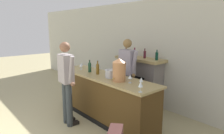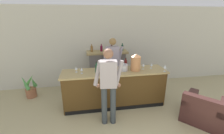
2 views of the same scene
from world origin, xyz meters
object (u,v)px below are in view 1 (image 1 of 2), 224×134
at_px(potted_plant_corner, 78,79).
at_px(wine_glass_by_dispenser, 141,80).
at_px(fireplace_stone, 140,81).
at_px(wine_bottle_riesling_slim, 122,71).
at_px(wine_bottle_merlot_tall, 98,68).
at_px(copper_dispenser, 119,70).
at_px(ice_bucket_steel, 111,74).
at_px(person_customer, 67,80).
at_px(person_bartender, 127,72).
at_px(wine_bottle_rose_blush, 90,67).
at_px(wine_glass_front_right, 141,85).
at_px(wine_glass_back_row, 81,65).
at_px(wine_glass_front_left, 130,77).
at_px(wine_glass_mid_counter, 82,64).

xyz_separation_m(potted_plant_corner, wine_glass_by_dispenser, (3.54, -0.80, 0.83)).
height_order(fireplace_stone, potted_plant_corner, fireplace_stone).
xyz_separation_m(fireplace_stone, wine_bottle_riesling_slim, (0.39, -1.04, 0.49)).
bearing_deg(wine_bottle_merlot_tall, copper_dispenser, -2.26).
relative_size(ice_bucket_steel, wine_bottle_riesling_slim, 0.85).
bearing_deg(person_customer, ice_bucket_steel, 55.48).
xyz_separation_m(person_bartender, wine_bottle_merlot_tall, (-0.25, -0.69, 0.15)).
bearing_deg(wine_bottle_rose_blush, wine_bottle_merlot_tall, 2.33).
bearing_deg(wine_glass_by_dispenser, wine_bottle_riesling_slim, 165.55).
distance_m(fireplace_stone, wine_glass_by_dispenser, 1.70).
relative_size(potted_plant_corner, wine_glass_front_right, 4.04).
distance_m(potted_plant_corner, wine_glass_back_row, 2.03).
xyz_separation_m(fireplace_stone, person_customer, (-0.25, -2.02, 0.33)).
height_order(wine_glass_front_left, wine_glass_back_row, wine_glass_front_left).
height_order(copper_dispenser, wine_bottle_rose_blush, copper_dispenser).
bearing_deg(potted_plant_corner, wine_bottle_merlot_tall, -20.49).
bearing_deg(potted_plant_corner, ice_bucket_steel, -17.16).
bearing_deg(potted_plant_corner, fireplace_stone, 9.67).
relative_size(ice_bucket_steel, wine_bottle_merlot_tall, 0.77).
xyz_separation_m(person_customer, copper_dispenser, (0.84, 0.71, 0.26)).
xyz_separation_m(wine_bottle_rose_blush, wine_glass_by_dispenser, (1.54, 0.07, -0.02)).
distance_m(wine_bottle_merlot_tall, wine_glass_mid_counter, 0.83).
bearing_deg(wine_glass_back_row, wine_bottle_riesling_slim, 12.06).
xyz_separation_m(wine_glass_front_right, wine_glass_back_row, (-2.16, 0.22, -0.02)).
bearing_deg(wine_glass_back_row, copper_dispenser, -0.41).
bearing_deg(wine_glass_mid_counter, wine_bottle_riesling_slim, 5.91).
bearing_deg(person_bartender, wine_bottle_riesling_slim, -56.87).
bearing_deg(wine_glass_front_right, person_customer, -162.35).
xyz_separation_m(wine_bottle_riesling_slim, wine_glass_front_left, (0.44, -0.21, -0.01)).
bearing_deg(wine_glass_back_row, fireplace_stone, 57.41).
relative_size(person_customer, wine_glass_back_row, 11.52).
height_order(wine_bottle_riesling_slim, wine_glass_mid_counter, wine_bottle_riesling_slim).
relative_size(fireplace_stone, person_customer, 0.86).
bearing_deg(person_customer, wine_bottle_merlot_tall, 82.73).
height_order(fireplace_stone, wine_glass_mid_counter, fireplace_stone).
bearing_deg(ice_bucket_steel, copper_dispenser, -8.45).
bearing_deg(person_customer, wine_bottle_rose_blush, 105.64).
xyz_separation_m(copper_dispenser, wine_glass_mid_counter, (-1.56, 0.13, -0.13)).
bearing_deg(wine_glass_front_right, wine_glass_mid_counter, 171.60).
relative_size(fireplace_stone, wine_glass_mid_counter, 10.65).
relative_size(wine_bottle_merlot_tall, wine_glass_mid_counter, 2.17).
relative_size(wine_bottle_riesling_slim, wine_glass_by_dispenser, 1.83).
relative_size(ice_bucket_steel, wine_glass_front_right, 1.32).
height_order(ice_bucket_steel, wine_glass_front_left, ice_bucket_steel).
bearing_deg(copper_dispenser, person_customer, -139.64).
relative_size(person_customer, copper_dispenser, 3.88).
bearing_deg(fireplace_stone, person_bartender, -80.66).
relative_size(wine_glass_front_right, wine_glass_back_row, 1.19).
bearing_deg(wine_glass_front_right, wine_glass_by_dispenser, 128.82).
height_order(potted_plant_corner, person_bartender, person_bartender).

